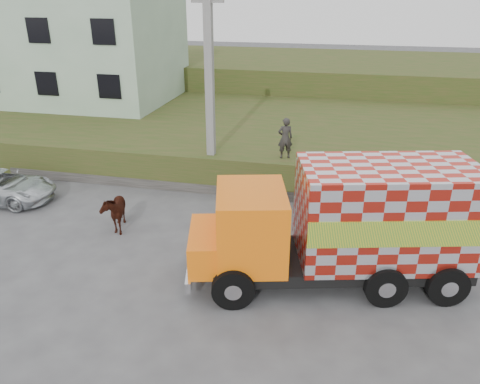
% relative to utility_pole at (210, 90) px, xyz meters
% --- Properties ---
extents(ground, '(120.00, 120.00, 0.00)m').
position_rel_utility_pole_xyz_m(ground, '(1.00, -4.60, -4.08)').
color(ground, '#474749').
rests_on(ground, ground).
extents(embankment, '(40.00, 12.00, 1.50)m').
position_rel_utility_pole_xyz_m(embankment, '(1.00, 5.40, -3.33)').
color(embankment, '#2E4818').
rests_on(embankment, ground).
extents(embankment_far, '(40.00, 12.00, 3.00)m').
position_rel_utility_pole_xyz_m(embankment_far, '(1.00, 17.40, -2.58)').
color(embankment_far, '#2E4818').
rests_on(embankment_far, ground).
extents(retaining_strip, '(16.00, 0.50, 0.40)m').
position_rel_utility_pole_xyz_m(retaining_strip, '(-1.00, -0.40, -3.88)').
color(retaining_strip, '#595651').
rests_on(retaining_strip, ground).
extents(building, '(10.00, 8.00, 6.00)m').
position_rel_utility_pole_xyz_m(building, '(-10.00, 8.40, 0.42)').
color(building, '#ACCAAC').
rests_on(building, embankment).
extents(utility_pole, '(1.20, 0.30, 8.00)m').
position_rel_utility_pole_xyz_m(utility_pole, '(0.00, 0.00, 0.00)').
color(utility_pole, gray).
rests_on(utility_pole, ground).
extents(cargo_truck, '(8.05, 4.22, 3.43)m').
position_rel_utility_pole_xyz_m(cargo_truck, '(5.39, -5.54, -2.31)').
color(cargo_truck, black).
rests_on(cargo_truck, ground).
extents(cow, '(1.28, 1.77, 1.37)m').
position_rel_utility_pole_xyz_m(cow, '(-2.31, -4.08, -3.39)').
color(cow, black).
rests_on(cow, ground).
extents(suv, '(4.32, 2.08, 1.19)m').
position_rel_utility_pole_xyz_m(suv, '(-7.71, -2.92, -3.48)').
color(suv, '#B0B4BA').
rests_on(suv, ground).
extents(pedestrian, '(0.68, 0.56, 1.61)m').
position_rel_utility_pole_xyz_m(pedestrian, '(2.92, 0.20, -1.77)').
color(pedestrian, '#2D2B28').
rests_on(pedestrian, embankment).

